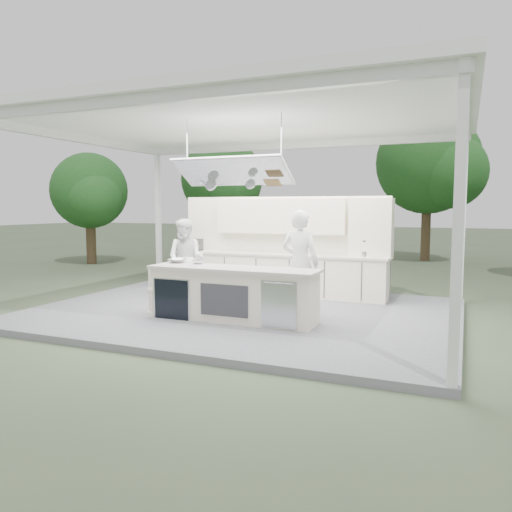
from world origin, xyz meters
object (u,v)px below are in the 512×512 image
at_px(demo_island, 232,294).
at_px(back_counter, 277,274).
at_px(sous_chef, 186,259).
at_px(head_chef, 300,263).

relative_size(demo_island, back_counter, 0.61).
bearing_deg(sous_chef, head_chef, -22.96).
bearing_deg(demo_island, sous_chef, 139.77).
xyz_separation_m(demo_island, head_chef, (0.99, 0.87, 0.51)).
distance_m(demo_island, back_counter, 2.82).
xyz_separation_m(demo_island, back_counter, (-0.18, 2.81, 0.00)).
distance_m(back_counter, head_chef, 2.32).
relative_size(demo_island, head_chef, 1.58).
bearing_deg(head_chef, sous_chef, -7.98).
distance_m(back_counter, sous_chef, 2.13).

